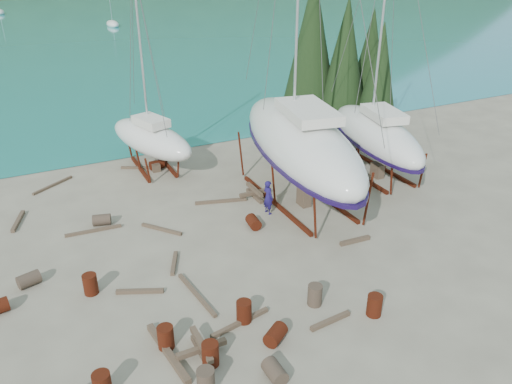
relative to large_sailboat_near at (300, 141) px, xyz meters
name	(u,v)px	position (x,y,z in m)	size (l,w,h in m)	color
ground	(262,261)	(-4.54, -4.56, -3.49)	(600.00, 600.00, 0.00)	#6A6353
cypress_near_right	(345,59)	(7.96, 7.44, 2.30)	(3.60, 3.60, 10.00)	black
cypress_mid_right	(379,75)	(9.46, 5.44, 1.43)	(3.06, 3.06, 8.50)	black
cypress_back_left	(312,43)	(6.46, 9.44, 3.17)	(4.14, 4.14, 11.50)	black
cypress_far_right	(370,61)	(10.96, 8.44, 1.72)	(3.24, 3.24, 9.00)	black
moored_boat_mid	(113,24)	(5.46, 75.44, -3.10)	(2.00, 5.00, 6.05)	silver
large_sailboat_near	(300,141)	(0.00, 0.00, 0.00)	(6.42, 14.29, 21.71)	silver
large_sailboat_far	(376,134)	(6.00, 1.05, -0.87)	(5.01, 10.53, 16.05)	silver
small_sailboat_shore	(151,138)	(-5.97, 7.97, -1.45)	(4.72, 8.12, 12.39)	silver
worker	(268,197)	(-2.18, -0.62, -2.55)	(0.68, 0.45, 1.87)	#19114D
drum_1	(275,372)	(-7.25, -10.83, -3.20)	(0.58, 0.58, 0.88)	#2D2823
drum_3	(210,354)	(-8.89, -9.32, -3.05)	(0.58, 0.58, 0.88)	#5C180F
drum_4	(157,165)	(-5.81, 7.76, -3.20)	(0.58, 0.58, 0.88)	#5C180F
drum_5	(315,295)	(-4.04, -8.17, -3.05)	(0.58, 0.58, 0.88)	#2D2823
drum_6	(253,222)	(-3.54, -1.65, -3.20)	(0.58, 0.58, 0.88)	#5C180F
drum_7	(374,305)	(-2.34, -9.71, -3.05)	(0.58, 0.58, 0.88)	#5C180F
drum_8	(90,284)	(-11.82, -3.55, -3.05)	(0.58, 0.58, 0.88)	#5C180F
drum_9	(102,220)	(-10.35, 1.98, -3.20)	(0.58, 0.58, 0.88)	#2D2823
drum_10	(166,337)	(-9.99, -7.88, -3.05)	(0.58, 0.58, 0.88)	#5C180F
drum_12	(275,335)	(-6.41, -9.32, -3.20)	(0.58, 0.58, 0.88)	#5C180F
drum_14	(244,311)	(-6.96, -7.84, -3.05)	(0.58, 0.58, 0.88)	#5C180F
drum_15	(29,279)	(-14.05, -1.87, -3.20)	(0.58, 0.58, 0.88)	#2D2823
drum_16	(206,381)	(-9.44, -10.34, -3.05)	(0.58, 0.58, 0.88)	#2D2823
timber_0	(53,185)	(-12.09, 7.95, -3.42)	(0.14, 2.82, 0.14)	brown
timber_1	(355,241)	(0.19, -5.10, -3.39)	(0.19, 1.62, 0.19)	brown
timber_2	(18,221)	(-14.19, 4.10, -3.40)	(0.19, 2.10, 0.19)	brown
timber_3	(197,295)	(-8.05, -5.63, -3.42)	(0.15, 3.18, 0.15)	brown
timber_4	(174,263)	(-8.17, -3.09, -3.40)	(0.17, 1.72, 0.17)	brown
timber_5	(240,323)	(-7.18, -7.96, -3.41)	(0.16, 2.56, 0.16)	brown
timber_7	(330,321)	(-4.09, -9.37, -3.40)	(0.17, 1.80, 0.17)	brown
timber_9	(141,168)	(-6.73, 8.23, -3.41)	(0.15, 2.57, 0.15)	brown
timber_10	(221,201)	(-3.97, 1.61, -3.41)	(0.16, 2.85, 0.16)	brown
timber_11	(162,229)	(-7.81, 0.08, -3.41)	(0.15, 2.33, 0.15)	brown
timber_12	(140,291)	(-10.06, -4.42, -3.41)	(0.17, 1.93, 0.17)	brown
timber_15	(93,231)	(-10.88, 1.45, -3.42)	(0.15, 2.71, 0.15)	brown
timber_16	(168,353)	(-10.07, -8.28, -3.38)	(0.23, 3.19, 0.23)	brown
timber_pile_fore	(202,349)	(-9.01, -8.82, -3.19)	(1.80, 1.80, 0.60)	brown
timber_pile_aft	(255,193)	(-2.02, 1.34, -3.19)	(1.80, 1.80, 0.60)	brown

